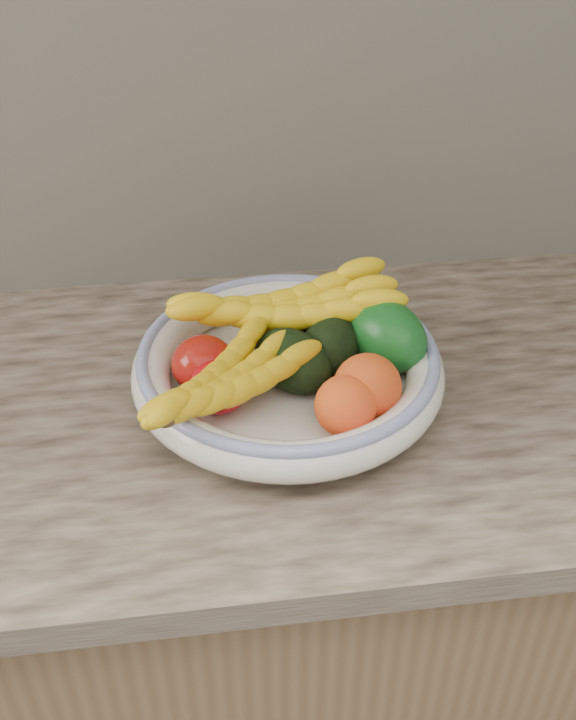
# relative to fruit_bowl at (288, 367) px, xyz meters

# --- Properties ---
(kitchen_counter) EXTENTS (2.44, 0.66, 1.40)m
(kitchen_counter) POSITION_rel_fruit_bowl_xyz_m (0.00, 0.03, -0.48)
(kitchen_counter) COLOR brown
(kitchen_counter) RESTS_ON ground
(fruit_bowl) EXTENTS (0.39, 0.39, 0.08)m
(fruit_bowl) POSITION_rel_fruit_bowl_xyz_m (0.00, 0.00, 0.00)
(fruit_bowl) COLOR silver
(fruit_bowl) RESTS_ON kitchen_counter
(clementine_back_left) EXTENTS (0.06, 0.06, 0.05)m
(clementine_back_left) POSITION_rel_fruit_bowl_xyz_m (-0.03, 0.09, 0.01)
(clementine_back_left) COLOR #DB5304
(clementine_back_left) RESTS_ON fruit_bowl
(clementine_back_right) EXTENTS (0.06, 0.06, 0.05)m
(clementine_back_right) POSITION_rel_fruit_bowl_xyz_m (0.04, 0.09, 0.01)
(clementine_back_right) COLOR orange
(clementine_back_right) RESTS_ON fruit_bowl
(clementine_back_mid) EXTENTS (0.05, 0.05, 0.04)m
(clementine_back_mid) POSITION_rel_fruit_bowl_xyz_m (-0.01, 0.06, 0.01)
(clementine_back_mid) COLOR orange
(clementine_back_mid) RESTS_ON fruit_bowl
(clementine_extra) EXTENTS (0.05, 0.05, 0.05)m
(clementine_extra) POSITION_rel_fruit_bowl_xyz_m (-0.00, 0.07, 0.01)
(clementine_extra) COLOR #F26005
(clementine_extra) RESTS_ON fruit_bowl
(tomato_left) EXTENTS (0.10, 0.10, 0.07)m
(tomato_left) POSITION_rel_fruit_bowl_xyz_m (-0.10, 0.00, 0.01)
(tomato_left) COLOR #A2140D
(tomato_left) RESTS_ON fruit_bowl
(tomato_near_left) EXTENTS (0.09, 0.09, 0.06)m
(tomato_near_left) POSITION_rel_fruit_bowl_xyz_m (-0.09, -0.05, 0.01)
(tomato_near_left) COLOR #BD060F
(tomato_near_left) RESTS_ON fruit_bowl
(avocado_center) EXTENTS (0.13, 0.14, 0.08)m
(avocado_center) POSITION_rel_fruit_bowl_xyz_m (0.00, -0.01, 0.02)
(avocado_center) COLOR black
(avocado_center) RESTS_ON fruit_bowl
(avocado_right) EXTENTS (0.10, 0.12, 0.07)m
(avocado_right) POSITION_rel_fruit_bowl_xyz_m (0.06, 0.02, 0.02)
(avocado_right) COLOR black
(avocado_right) RESTS_ON fruit_bowl
(green_mango) EXTENTS (0.15, 0.16, 0.11)m
(green_mango) POSITION_rel_fruit_bowl_xyz_m (0.13, 0.02, 0.03)
(green_mango) COLOR #0E4C16
(green_mango) RESTS_ON fruit_bowl
(peach_front) EXTENTS (0.09, 0.09, 0.07)m
(peach_front) POSITION_rel_fruit_bowl_xyz_m (0.05, -0.10, 0.02)
(peach_front) COLOR orange
(peach_front) RESTS_ON fruit_bowl
(peach_right) EXTENTS (0.09, 0.09, 0.08)m
(peach_right) POSITION_rel_fruit_bowl_xyz_m (0.08, -0.08, 0.02)
(peach_right) COLOR orange
(peach_right) RESTS_ON fruit_bowl
(banana_bunch_back) EXTENTS (0.33, 0.15, 0.09)m
(banana_bunch_back) POSITION_rel_fruit_bowl_xyz_m (0.00, 0.06, 0.04)
(banana_bunch_back) COLOR yellow
(banana_bunch_back) RESTS_ON fruit_bowl
(banana_bunch_front) EXTENTS (0.26, 0.26, 0.07)m
(banana_bunch_front) POSITION_rel_fruit_bowl_xyz_m (-0.08, -0.07, 0.03)
(banana_bunch_front) COLOR yellow
(banana_bunch_front) RESTS_ON fruit_bowl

